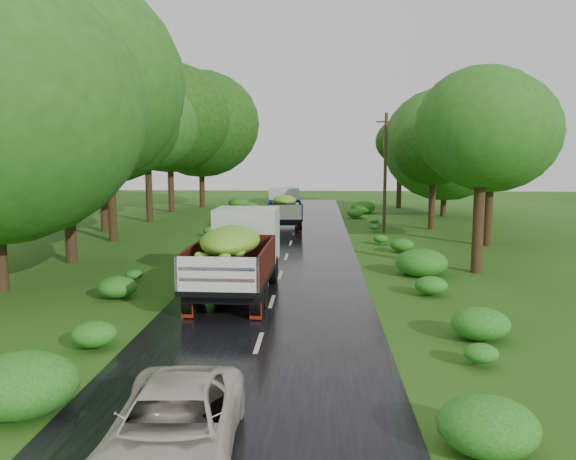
# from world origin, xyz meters

# --- Properties ---
(ground) EXTENTS (120.00, 120.00, 0.00)m
(ground) POSITION_xyz_m (0.00, 0.00, 0.00)
(ground) COLOR #1B4D10
(ground) RESTS_ON ground
(road) EXTENTS (6.50, 80.00, 0.02)m
(road) POSITION_xyz_m (0.00, 5.00, 0.01)
(road) COLOR black
(road) RESTS_ON ground
(road_lines) EXTENTS (0.12, 69.60, 0.00)m
(road_lines) POSITION_xyz_m (0.00, 6.00, 0.02)
(road_lines) COLOR #BFB78C
(road_lines) RESTS_ON road
(truck_near) EXTENTS (2.45, 6.59, 2.75)m
(truck_near) POSITION_xyz_m (-1.21, 4.93, 1.56)
(truck_near) COLOR black
(truck_near) RESTS_ON ground
(truck_far) EXTENTS (2.51, 6.01, 2.47)m
(truck_far) POSITION_xyz_m (-0.75, 22.75, 1.40)
(truck_far) COLOR black
(truck_far) RESTS_ON ground
(car) EXTENTS (2.19, 4.29, 1.16)m
(car) POSITION_xyz_m (-0.70, -5.60, 0.60)
(car) COLOR beige
(car) RESTS_ON road
(utility_pole) EXTENTS (1.22, 0.49, 7.16)m
(utility_pole) POSITION_xyz_m (5.45, 20.54, 3.69)
(utility_pole) COLOR #382616
(utility_pole) RESTS_ON ground
(trees_left) EXTENTS (7.16, 35.97, 9.82)m
(trees_left) POSITION_xyz_m (-10.00, 20.63, 7.15)
(trees_left) COLOR black
(trees_left) RESTS_ON ground
(trees_right) EXTENTS (6.98, 30.56, 7.51)m
(trees_right) POSITION_xyz_m (9.72, 23.19, 5.52)
(trees_right) COLOR black
(trees_right) RESTS_ON ground
(shrubs) EXTENTS (11.90, 44.00, 0.70)m
(shrubs) POSITION_xyz_m (0.00, 14.00, 0.35)
(shrubs) COLOR #175F16
(shrubs) RESTS_ON ground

